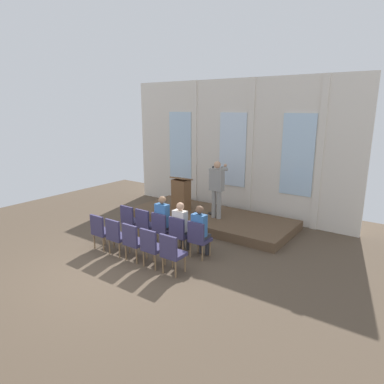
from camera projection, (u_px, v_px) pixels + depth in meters
The scene contains 19 objects.
ground_plane at pixel (112, 271), 7.66m from camera, with size 14.37×14.37×0.00m, color brown.
rear_partition at pixel (234, 148), 11.45m from camera, with size 8.33×0.14×4.52m.
stage_platform at pixel (210, 218), 10.88m from camera, with size 5.25×2.20×0.27m, color brown.
speaker at pixel (217, 185), 10.28m from camera, with size 0.50×0.69×1.77m.
mic_stand at pixel (213, 204), 10.85m from camera, with size 0.28×0.28×1.55m.
lectern at pixel (181, 195), 11.11m from camera, with size 0.60×0.48×1.16m.
chair_r0_c0 at pixel (130, 219), 9.57m from camera, with size 0.46×0.44×0.94m.
chair_r0_c1 at pixel (145, 223), 9.24m from camera, with size 0.46×0.44×0.94m.
chair_r0_c2 at pixel (162, 228), 8.91m from camera, with size 0.46×0.44×0.94m.
audience_r0_c2 at pixel (163, 219), 8.91m from camera, with size 0.36×0.39×1.38m.
chair_r0_c3 at pixel (179, 232), 8.58m from camera, with size 0.46×0.44×0.94m.
audience_r0_c3 at pixel (181, 224), 8.59m from camera, with size 0.36×0.39×1.31m.
chair_r0_c4 at pixel (198, 237), 8.24m from camera, with size 0.46×0.44×0.94m.
audience_r0_c4 at pixel (200, 229), 8.26m from camera, with size 0.36×0.39×1.32m.
chair_r1_c0 at pixel (101, 230), 8.75m from camera, with size 0.46×0.44×0.94m.
chair_r1_c1 at pixel (116, 234), 8.42m from camera, with size 0.46×0.44×0.94m.
chair_r1_c2 at pixel (133, 240), 8.09m from camera, with size 0.46×0.44×0.94m.
chair_r1_c3 at pixel (152, 245), 7.76m from camera, with size 0.46×0.44×0.94m.
chair_r1_c4 at pixel (172, 251), 7.43m from camera, with size 0.46×0.44×0.94m.
Camera 1 is at (5.55, -4.64, 3.60)m, focal length 31.73 mm.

